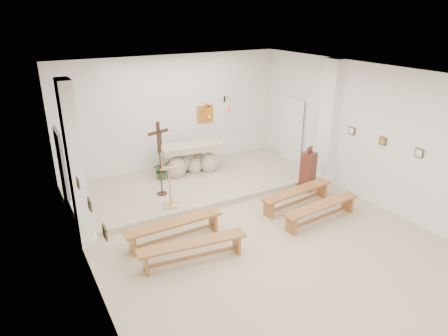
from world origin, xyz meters
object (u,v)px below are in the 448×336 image
crucifix_stand (160,154)px  bench_left_second (193,247)px  bench_right_second (321,209)px  altar (191,160)px  bench_left_front (175,227)px  bench_right_front (297,194)px  donation_pedestal (308,171)px  lectern (170,186)px

crucifix_stand → bench_left_second: crucifix_stand is taller
bench_left_second → bench_right_second: size_ratio=1.00×
crucifix_stand → bench_right_second: 4.21m
altar → bench_right_second: bearing=-64.6°
bench_left_front → bench_right_front: same height
altar → donation_pedestal: 3.41m
lectern → bench_left_front: bearing=-91.2°
lectern → bench_left_second: lectern is taller
donation_pedestal → bench_left_second: size_ratio=0.57×
altar → bench_right_second: size_ratio=0.87×
altar → crucifix_stand: size_ratio=0.97×
bench_left_front → lectern: bearing=70.1°
altar → lectern: 2.30m
donation_pedestal → bench_right_second: (-0.92, -1.58, -0.21)m
altar → bench_right_second: 4.27m
crucifix_stand → donation_pedestal: bearing=-37.0°
lectern → donation_pedestal: lectern is taller
lectern → bench_right_front: lectern is taller
altar → bench_left_front: altar is taller
altar → donation_pedestal: size_ratio=1.53×
bench_right_front → bench_left_front: bearing=173.2°
lectern → crucifix_stand: bearing=102.2°
donation_pedestal → bench_left_front: 4.30m
lectern → bench_right_front: (2.90, -1.28, -0.35)m
bench_right_front → bench_right_second: 0.91m
altar → bench_left_second: altar is taller
lectern → bench_left_second: bearing=-83.8°
bench_right_second → altar: bearing=105.4°
bench_left_front → bench_left_second: 0.91m
altar → crucifix_stand: bearing=-137.4°
altar → bench_left_front: bearing=-115.7°
crucifix_stand → bench_right_front: bearing=-52.8°
lectern → bench_right_second: lectern is taller
bench_right_second → lectern: bearing=138.0°
altar → lectern: lectern is taller
donation_pedestal → lectern: bearing=153.1°
crucifix_stand → bench_left_second: size_ratio=0.89×
donation_pedestal → bench_right_second: size_ratio=0.57×
bench_left_front → bench_right_second: bearing=-16.7°
donation_pedestal → bench_left_front: size_ratio=0.57×
bench_left_front → bench_right_second: 3.45m
bench_right_front → lectern: bearing=149.3°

